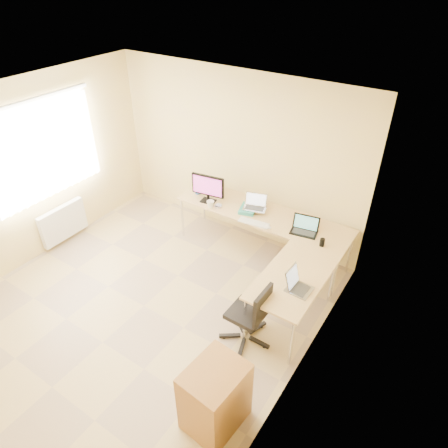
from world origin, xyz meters
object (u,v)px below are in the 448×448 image
Objects in this scene: monitor at (208,189)px; desk_fan at (220,187)px; keyboard at (254,223)px; laptop_return at (300,283)px; cabinet at (215,398)px; laptop_center at (255,202)px; laptop_black at (305,226)px; mug at (210,204)px; water_bottle at (198,185)px; desk_main at (261,233)px; desk_return at (291,299)px; office_chair at (247,308)px.

monitor is 0.31m from desk_fan.
keyboard is 1.41m from laptop_return.
cabinet reaches higher than keyboard.
laptop_center is at bearing 110.75° from keyboard.
laptop_return is 0.40× the size of cabinet.
laptop_black is (0.82, -0.09, -0.04)m from laptop_center.
laptop_return is at bearing -21.99° from desk_fan.
laptop_center is at bearing 22.81° from mug.
cabinet is at bearing 175.14° from laptop_return.
water_bottle reaches higher than cabinet.
laptop_center reaches higher than laptop_return.
desk_main is 0.97m from desk_fan.
desk_return is at bearing 43.47° from laptop_return.
monitor is (-1.82, 0.83, 0.59)m from desk_return.
cabinet is (0.95, -2.60, -0.01)m from desk_main.
keyboard is 3.91× the size of mug.
desk_fan is at bearing 104.11° from mug.
desk_fan is at bearing 132.40° from office_chair.
mug is (-0.61, -0.26, -0.10)m from laptop_center.
office_chair is at bearing -39.72° from water_bottle.
monitor is at bearing 131.61° from cabinet.
cabinet is at bearing -74.44° from office_chair.
monitor is at bearing -168.88° from desk_main.
desk_main is 0.88m from mug.
laptop_center reaches higher than desk_return.
monitor reaches higher than laptop_black.
office_chair reaches higher than desk_return.
laptop_center is 0.67m from mug.
laptop_center is at bearing 117.68° from cabinet.
desk_return is 1.04m from laptop_black.
laptop_center is 1.34× the size of desk_fan.
laptop_black is (-0.27, 0.88, 0.48)m from desk_return.
laptop_black is 3.15× the size of mug.
desk_return is 1.24m from keyboard.
water_bottle is (-1.83, 0.06, 0.04)m from laptop_black.
desk_return is 1.55m from laptop_center.
desk_main is 1.05m from monitor.
monitor is 4.58× the size of mug.
water_bottle is 2.36m from office_chair.
laptop_black is 1.55m from desk_fan.
keyboard is at bearing 53.58° from laptop_return.
keyboard is at bearing -14.69° from desk_fan.
desk_return is at bearing -24.16° from water_bottle.
desk_fan reaches higher than mug.
laptop_black reaches higher than mug.
desk_fan is 3.29m from cabinet.
laptop_black is (0.71, -0.12, 0.48)m from desk_main.
monitor is 0.64× the size of cabinet.
monitor reaches higher than cabinet.
desk_main is 5.98× the size of keyboard.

